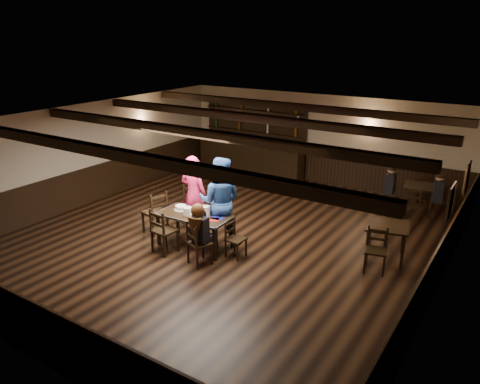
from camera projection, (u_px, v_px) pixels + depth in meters
The scene contains 25 objects.
ground at pixel (228, 237), 10.73m from camera, with size 10.00×10.00×0.00m, color black.
room_shell at pixel (229, 163), 10.18m from camera, with size 9.02×10.02×2.71m.
dining_table at pixel (195, 218), 10.05m from camera, with size 1.63×0.86×0.75m.
chair_near_left at pixel (161, 228), 9.77m from camera, with size 0.52×0.50×0.99m.
chair_near_right at pixel (196, 241), 9.30m from camera, with size 0.54×0.53×0.91m.
chair_end_left at pixel (157, 209), 10.72m from camera, with size 0.55×0.57×1.03m.
chair_end_right at pixel (233, 236), 9.70m from camera, with size 0.37×0.38×0.79m.
chair_far_pushed at pixel (191, 200), 11.51m from camera, with size 0.57×0.56×0.90m.
woman_pink at pixel (193, 193), 10.88m from camera, with size 0.66×0.43×1.81m, color #F72A4A.
man_blue at pixel (220, 201), 10.14m from camera, with size 0.96×0.75×1.97m, color navy.
seated_person at pixel (198, 225), 9.22m from camera, with size 0.36×0.54×0.88m.
cake at pixel (181, 208), 10.29m from camera, with size 0.31×0.31×0.10m.
plate_stack_a at pixel (188, 211), 9.97m from camera, with size 0.19×0.19×0.18m, color white.
plate_stack_b at pixel (206, 211), 9.94m from camera, with size 0.18×0.18×0.21m, color white.
tea_light at pixel (200, 213), 10.02m from camera, with size 0.04×0.04×0.06m.
salt_shaker at pixel (205, 216), 9.79m from camera, with size 0.04×0.04×0.09m, color silver.
pepper_shaker at pixel (209, 218), 9.71m from camera, with size 0.03×0.03×0.08m, color #A5A8AD.
drink_glass at pixel (209, 213), 9.97m from camera, with size 0.06×0.06×0.10m, color silver.
menu_red at pixel (211, 220), 9.75m from camera, with size 0.30×0.21×0.00m, color #9D1111.
menu_blue at pixel (217, 218), 9.84m from camera, with size 0.29×0.20×0.00m, color #0F144C.
bar_counter at pixel (252, 151), 15.39m from camera, with size 3.89×0.70×2.20m.
back_table_a at pixel (387, 229), 9.53m from camera, with size 1.00×1.00×0.75m.
back_table_b at pixel (419, 189), 11.94m from camera, with size 0.86×0.86×0.75m.
bg_patron_left at pixel (391, 179), 12.07m from camera, with size 0.24×0.38×0.77m.
bg_patron_right at pixel (438, 187), 11.48m from camera, with size 0.31×0.41×0.77m.
Camera 1 is at (5.53, -8.08, 4.50)m, focal length 35.00 mm.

